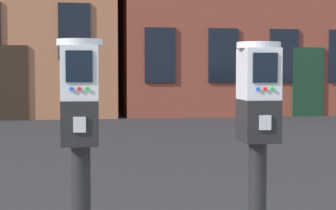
# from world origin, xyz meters

# --- Properties ---
(parking_meter_near_kerb) EXTENTS (0.23, 0.26, 1.38)m
(parking_meter_near_kerb) POSITION_xyz_m (-0.61, -0.14, 1.09)
(parking_meter_near_kerb) COLOR black
(parking_meter_near_kerb) RESTS_ON sidewalk_slab
(parking_meter_twin_adjacent) EXTENTS (0.23, 0.26, 1.38)m
(parking_meter_twin_adjacent) POSITION_xyz_m (0.26, -0.14, 1.09)
(parking_meter_twin_adjacent) COLOR black
(parking_meter_twin_adjacent) RESTS_ON sidewalk_slab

